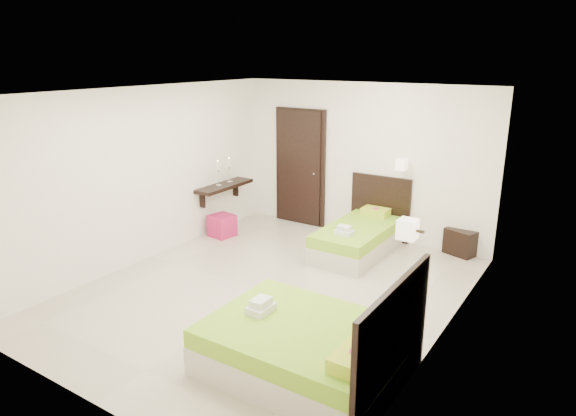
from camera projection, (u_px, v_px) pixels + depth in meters
The scene contains 7 objects.
floor at pixel (269, 291), 6.84m from camera, with size 5.50×5.50×0.00m, color #BCAE9C.
bed_single at pixel (360, 236), 8.13m from camera, with size 1.05×1.75×1.44m.
bed_double at pixel (311, 347), 5.02m from camera, with size 1.89×1.60×1.56m.
nightstand at pixel (463, 241), 8.07m from camera, with size 0.46×0.41×0.41m, color black.
ottoman at pixel (222, 226), 8.86m from camera, with size 0.38×0.38×0.38m, color #A31548.
door at pixel (300, 168), 9.33m from camera, with size 1.02×0.15×2.14m.
console_shelf at pixel (224, 186), 8.98m from camera, with size 0.35×1.20×0.78m.
Camera 1 is at (3.60, -5.09, 3.03)m, focal length 32.00 mm.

